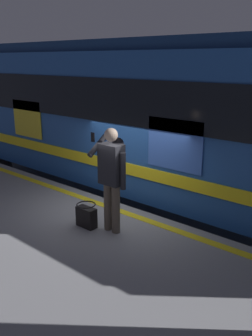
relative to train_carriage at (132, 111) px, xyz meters
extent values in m
plane|color=#3D3D3F|center=(-1.34, 1.83, -2.55)|extent=(24.99, 24.99, 0.00)
cube|color=gray|center=(-1.34, 4.30, -2.07)|extent=(16.66, 4.93, 0.98)
cube|color=yellow|center=(-1.34, 2.13, -1.58)|extent=(16.33, 0.16, 0.01)
cube|color=slate|center=(-1.34, 0.71, -2.47)|extent=(21.66, 0.08, 0.16)
cube|color=slate|center=(-1.34, -0.72, -2.47)|extent=(21.66, 0.08, 0.16)
cube|color=#1E478C|center=(0.00, -0.01, -0.10)|extent=(12.97, 3.02, 3.00)
cube|color=navy|center=(0.00, -0.01, 1.52)|extent=(12.71, 2.78, 0.24)
cube|color=black|center=(0.00, 1.52, 0.42)|extent=(12.32, 0.03, 0.90)
cube|color=yellow|center=(0.00, 1.52, -0.93)|extent=(12.32, 0.03, 0.24)
cube|color=#3359B2|center=(-2.27, 1.53, -0.25)|extent=(1.16, 0.02, 0.94)
cube|color=gold|center=(2.27, 1.53, -0.25)|extent=(1.16, 0.02, 0.94)
cylinder|color=black|center=(4.22, 1.20, -1.97)|extent=(0.84, 0.12, 0.84)
cylinder|color=black|center=(4.22, -1.21, -1.97)|extent=(0.84, 0.12, 0.84)
cylinder|color=brown|center=(-2.01, 2.84, -1.16)|extent=(0.14, 0.14, 0.84)
cylinder|color=brown|center=(-1.83, 2.84, -1.16)|extent=(0.14, 0.14, 0.84)
cube|color=black|center=(-1.92, 2.84, -0.40)|extent=(0.40, 0.24, 0.67)
sphere|color=black|center=(-1.92, 2.68, -0.08)|extent=(0.20, 0.20, 0.20)
sphere|color=beige|center=(-1.92, 2.84, 0.09)|extent=(0.22, 0.22, 0.22)
cylinder|color=black|center=(-2.17, 2.84, -0.47)|extent=(0.09, 0.09, 0.60)
cylinder|color=black|center=(-1.69, 2.92, -0.11)|extent=(0.09, 0.42, 0.33)
cube|color=black|center=(-1.69, 3.02, 0.05)|extent=(0.07, 0.02, 0.15)
cube|color=black|center=(-1.48, 3.02, -1.40)|extent=(0.37, 0.17, 0.35)
torus|color=black|center=(-1.48, 3.02, -1.17)|extent=(0.34, 0.34, 0.02)
camera|label=1|loc=(-5.75, 6.95, 1.23)|focal=38.59mm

